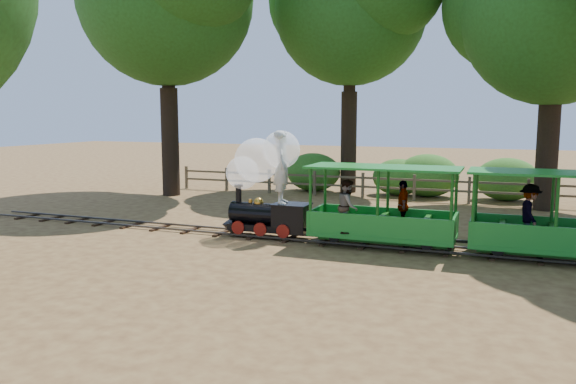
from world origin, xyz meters
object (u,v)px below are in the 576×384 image
(fence, at_px, (388,185))
(carriage_front, at_px, (379,214))
(carriage_rear, at_px, (552,225))
(locomotive, at_px, (264,175))

(fence, bearing_deg, carriage_front, -80.57)
(carriage_rear, bearing_deg, locomotive, 179.66)
(carriage_front, bearing_deg, carriage_rear, 0.67)
(locomotive, bearing_deg, carriage_rear, -0.34)
(carriage_front, xyz_separation_m, carriage_rear, (3.87, 0.05, -0.00))
(locomotive, xyz_separation_m, carriage_rear, (6.97, -0.04, -0.83))
(carriage_front, distance_m, fence, 8.14)
(locomotive, distance_m, carriage_front, 3.21)
(locomotive, xyz_separation_m, carriage_front, (3.10, -0.09, -0.83))
(carriage_front, height_order, carriage_rear, same)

